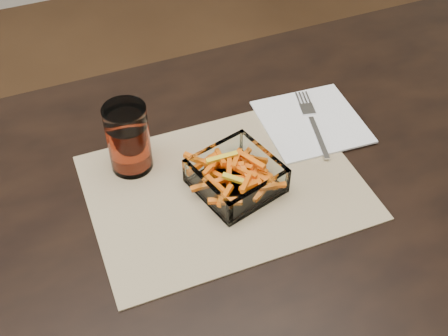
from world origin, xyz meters
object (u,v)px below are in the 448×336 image
Objects in this scene: dining_table at (229,246)px; glass_bowl at (236,178)px; tumbler at (129,140)px; fork at (312,121)px.

glass_bowl is (0.03, 0.05, 0.11)m from dining_table.
glass_bowl is 1.23× the size of tumbler.
fork is (0.23, 0.14, 0.10)m from dining_table.
fork is (0.34, -0.02, -0.05)m from tumbler.
dining_table is 12.65× the size of tumbler.
fork reaches higher than dining_table.
glass_bowl reaches higher than dining_table.
dining_table is at bearing -55.13° from tumbler.
fork is at bearing 25.23° from glass_bowl.
tumbler is 0.67× the size of fork.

